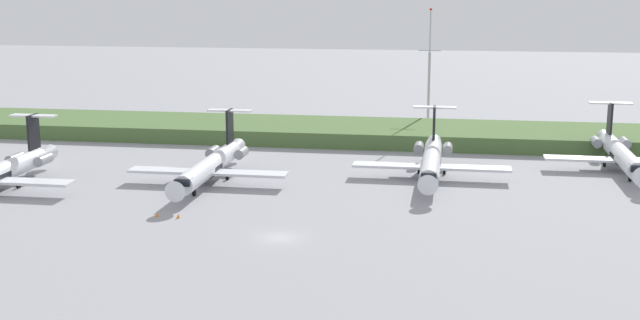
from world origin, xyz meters
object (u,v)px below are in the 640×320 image
Objects in this scene: regional_jet_third at (211,165)px; antenna_mast at (429,79)px; regional_jet_fourth at (432,160)px; safety_cone_mid_marker at (178,216)px; regional_jet_fifth at (620,153)px; safety_cone_front_marker at (157,214)px.

regional_jet_third is 1.33× the size of antenna_mast.
regional_jet_fourth is 43.75m from antenna_mast.
safety_cone_mid_marker is (-27.58, -70.41, -9.43)m from antenna_mast.
safety_cone_front_marker is (-60.61, -36.51, -2.26)m from regional_jet_fifth.
regional_jet_third is at bearing 85.84° from safety_cone_front_marker.
regional_jet_fifth is 70.79m from safety_cone_front_marker.
antenna_mast is at bearing 131.93° from regional_jet_fifth.
regional_jet_fourth is 56.36× the size of safety_cone_front_marker.
regional_jet_fifth is 68.55m from safety_cone_mid_marker.
regional_jet_fifth is (59.27, 17.98, 0.00)m from regional_jet_third.
safety_cone_front_marker is at bearing 175.29° from safety_cone_mid_marker.
safety_cone_mid_marker is (-29.54, -27.30, -2.26)m from regional_jet_fourth.
safety_cone_mid_marker is at bearing -85.61° from regional_jet_third.
regional_jet_fourth is 40.29m from safety_cone_mid_marker.
regional_jet_third is 18.95m from safety_cone_mid_marker.
safety_cone_mid_marker is at bearing -111.39° from antenna_mast.
regional_jet_fifth is at bearing -48.07° from antenna_mast.
regional_jet_third reaches higher than safety_cone_mid_marker.
safety_cone_front_marker is at bearing -140.06° from regional_jet_fourth.
safety_cone_mid_marker is (1.44, -18.76, -2.26)m from regional_jet_third.
antenna_mast is at bearing 66.60° from safety_cone_front_marker.
antenna_mast is 42.54× the size of safety_cone_mid_marker.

